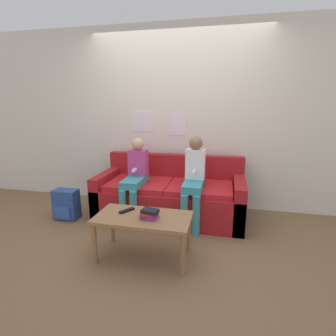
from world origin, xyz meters
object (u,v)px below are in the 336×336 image
couch (170,196)px  coffee_table (143,221)px  person_right (194,177)px  backpack (66,205)px  tv_remote (127,210)px  person_left (135,176)px

couch → coffee_table: 1.05m
couch → coffee_table: couch is taller
person_right → backpack: 1.75m
person_right → tv_remote: 0.99m
couch → backpack: bearing=-163.4°
tv_remote → coffee_table: bearing=12.9°
person_left → person_right: (0.77, 0.01, 0.03)m
person_right → couch: bearing=150.7°
person_left → tv_remote: bearing=-76.7°
backpack → person_left: bearing=12.3°
coffee_table → person_right: (0.39, 0.85, 0.24)m
person_right → backpack: person_right is taller
couch → tv_remote: (-0.24, -0.97, 0.17)m
person_left → couch: bearing=25.2°
coffee_table → tv_remote: tv_remote is taller
backpack → tv_remote: bearing=-27.6°
coffee_table → backpack: (-1.29, 0.65, -0.19)m
couch → coffee_table: (-0.04, -1.04, 0.11)m
coffee_table → person_right: bearing=65.6°
tv_remote → couch: bearing=109.1°
person_left → tv_remote: person_left is taller
person_left → backpack: bearing=-167.7°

